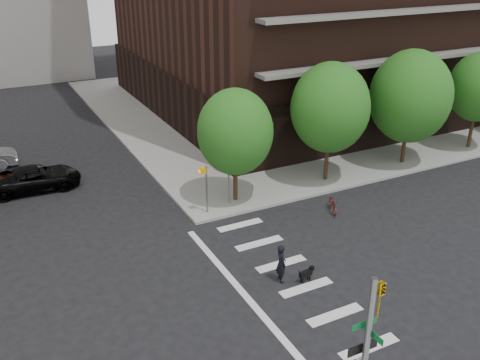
{
  "coord_description": "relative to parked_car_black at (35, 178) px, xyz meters",
  "views": [
    {
      "loc": [
        -7.82,
        -15.1,
        13.09
      ],
      "look_at": [
        3.0,
        6.0,
        2.5
      ],
      "focal_mm": 40.0,
      "sensor_mm": 36.0,
      "label": 1
    }
  ],
  "objects": [
    {
      "name": "ground",
      "position": [
        5.5,
        -15.17,
        -0.7
      ],
      "size": [
        120.0,
        120.0,
        0.0
      ],
      "primitive_type": "plane",
      "color": "black",
      "rests_on": "ground"
    },
    {
      "name": "sidewalk_ne",
      "position": [
        26.0,
        8.33,
        -0.62
      ],
      "size": [
        39.0,
        33.0,
        0.15
      ],
      "primitive_type": "cube",
      "color": "gray",
      "rests_on": "ground"
    },
    {
      "name": "crosswalk",
      "position": [
        7.71,
        -15.17,
        -0.69
      ],
      "size": [
        3.85,
        13.0,
        0.01
      ],
      "color": "silver",
      "rests_on": "ground"
    },
    {
      "name": "tree_a",
      "position": [
        9.5,
        -6.67,
        3.35
      ],
      "size": [
        4.0,
        4.0,
        5.9
      ],
      "color": "#301E11",
      "rests_on": "sidewalk_ne"
    },
    {
      "name": "tree_b",
      "position": [
        15.5,
        -6.67,
        3.85
      ],
      "size": [
        4.5,
        4.5,
        6.65
      ],
      "color": "#301E11",
      "rests_on": "sidewalk_ne"
    },
    {
      "name": "tree_c",
      "position": [
        21.5,
        -6.67,
        3.75
      ],
      "size": [
        5.0,
        5.0,
        6.8
      ],
      "color": "#301E11",
      "rests_on": "sidewalk_ne"
    },
    {
      "name": "tree_d",
      "position": [
        27.5,
        -6.67,
        3.64
      ],
      "size": [
        4.0,
        4.0,
        6.2
      ],
      "color": "#301E11",
      "rests_on": "sidewalk_ne"
    },
    {
      "name": "pedestrian_signal",
      "position": [
        7.82,
        -7.25,
        1.16
      ],
      "size": [
        2.18,
        0.67,
        2.6
      ],
      "color": "slate",
      "rests_on": "sidewalk_ne"
    },
    {
      "name": "parked_car_black",
      "position": [
        0.0,
        0.0,
        0.0
      ],
      "size": [
        2.54,
        5.12,
        1.4
      ],
      "primitive_type": "imported",
      "rotation": [
        0.0,
        0.0,
        1.53
      ],
      "color": "black",
      "rests_on": "ground"
    },
    {
      "name": "scooter",
      "position": [
        13.6,
        -10.04,
        -0.27
      ],
      "size": [
        1.2,
        1.73,
        0.86
      ],
      "primitive_type": "imported",
      "rotation": [
        0.0,
        0.0,
        -0.43
      ],
      "color": "maroon",
      "rests_on": "ground"
    },
    {
      "name": "dog_walker",
      "position": [
        7.82,
        -14.26,
        0.17
      ],
      "size": [
        0.69,
        0.5,
        1.73
      ],
      "primitive_type": "imported",
      "rotation": [
        0.0,
        0.0,
        1.42
      ],
      "color": "black",
      "rests_on": "ground"
    },
    {
      "name": "dog",
      "position": [
        8.76,
        -14.77,
        -0.31
      ],
      "size": [
        0.74,
        0.28,
        0.61
      ],
      "rotation": [
        0.0,
        0.0,
        0.15
      ],
      "color": "black",
      "rests_on": "ground"
    }
  ]
}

